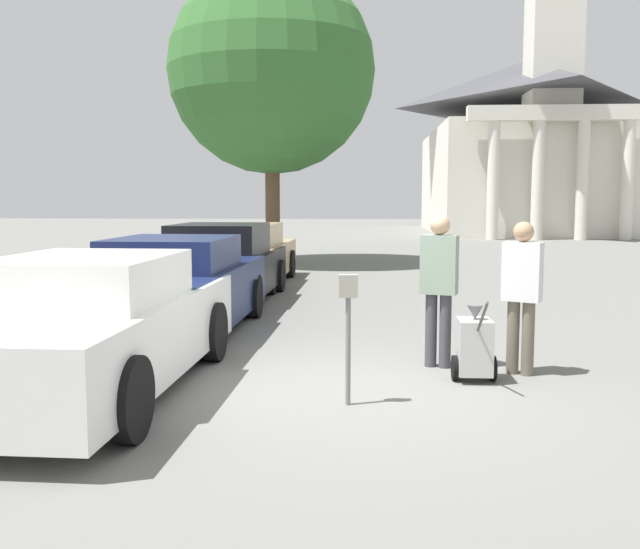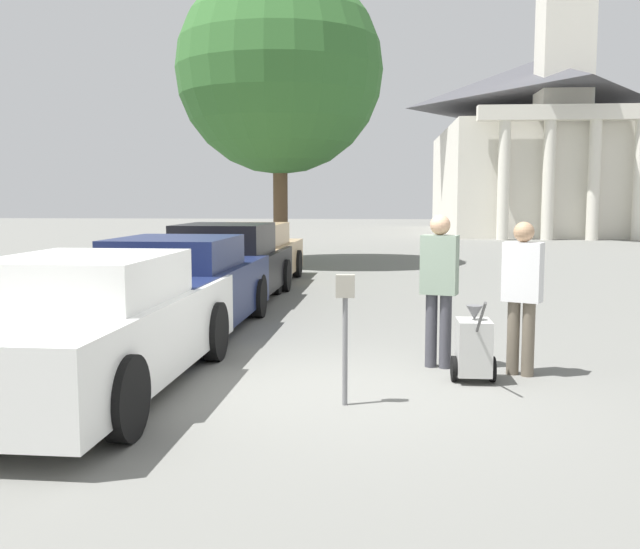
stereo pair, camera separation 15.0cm
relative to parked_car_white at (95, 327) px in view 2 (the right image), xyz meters
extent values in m
plane|color=slate|center=(2.56, 0.19, -0.68)|extent=(120.00, 120.00, 0.00)
cube|color=silver|center=(0.00, 0.03, -0.10)|extent=(1.91, 4.82, 0.77)
cube|color=silver|center=(0.00, -0.16, 0.52)|extent=(1.63, 2.04, 0.46)
cylinder|color=black|center=(-0.85, 1.54, -0.32)|extent=(0.20, 0.73, 0.73)
cylinder|color=black|center=(0.92, 1.49, -0.32)|extent=(0.20, 0.73, 0.73)
cylinder|color=black|center=(0.85, -1.47, -0.32)|extent=(0.20, 0.73, 0.73)
cube|color=#19234C|center=(0.00, 3.21, -0.10)|extent=(1.94, 4.83, 0.81)
cube|color=#19234C|center=(0.00, 3.02, 0.53)|extent=(1.65, 2.05, 0.45)
cylinder|color=black|center=(-0.86, 4.72, -0.36)|extent=(0.20, 0.66, 0.65)
cylinder|color=black|center=(0.93, 4.67, -0.36)|extent=(0.20, 0.66, 0.65)
cylinder|color=black|center=(-0.93, 1.75, -0.36)|extent=(0.20, 0.66, 0.65)
cylinder|color=black|center=(0.86, 1.70, -0.36)|extent=(0.20, 0.66, 0.65)
cube|color=black|center=(0.00, 6.56, -0.13)|extent=(1.97, 4.88, 0.73)
cube|color=black|center=(0.00, 6.37, 0.53)|extent=(1.68, 2.07, 0.60)
cylinder|color=black|center=(-0.87, 8.08, -0.34)|extent=(0.20, 0.69, 0.69)
cylinder|color=black|center=(0.94, 8.04, -0.34)|extent=(0.20, 0.69, 0.69)
cylinder|color=black|center=(-0.94, 5.08, -0.34)|extent=(0.20, 0.69, 0.69)
cylinder|color=black|center=(0.87, 5.04, -0.34)|extent=(0.20, 0.69, 0.69)
cube|color=tan|center=(0.00, 9.20, -0.13)|extent=(1.88, 5.25, 0.74)
cube|color=tan|center=(0.00, 8.99, 0.49)|extent=(1.59, 2.23, 0.50)
cylinder|color=black|center=(-0.82, 10.84, -0.34)|extent=(0.20, 0.69, 0.69)
cylinder|color=black|center=(0.90, 10.80, -0.34)|extent=(0.20, 0.69, 0.69)
cylinder|color=black|center=(-0.90, 7.61, -0.34)|extent=(0.20, 0.69, 0.69)
cylinder|color=black|center=(0.82, 7.57, -0.34)|extent=(0.20, 0.69, 0.69)
cylinder|color=slate|center=(2.61, -0.29, -0.15)|extent=(0.05, 0.05, 1.06)
cube|color=gray|center=(2.61, -0.29, 0.48)|extent=(0.18, 0.09, 0.22)
cylinder|color=#3F3F47|center=(3.72, 1.32, -0.24)|extent=(0.14, 0.14, 0.88)
cylinder|color=#3F3F47|center=(3.56, 1.37, -0.24)|extent=(0.14, 0.14, 0.88)
cube|color=gray|center=(3.64, 1.34, 0.54)|extent=(0.47, 0.34, 0.70)
sphere|color=tan|center=(3.64, 1.34, 1.01)|extent=(0.24, 0.24, 0.24)
cylinder|color=#665B4C|center=(4.62, 1.00, -0.26)|extent=(0.14, 0.14, 0.85)
cylinder|color=#665B4C|center=(4.46, 1.08, -0.26)|extent=(0.14, 0.14, 0.85)
cube|color=silver|center=(4.54, 1.04, 0.50)|extent=(0.47, 0.38, 0.67)
sphere|color=tan|center=(4.54, 1.04, 0.95)|extent=(0.23, 0.23, 0.23)
cube|color=#B2B2AD|center=(3.97, 0.72, -0.30)|extent=(0.36, 0.44, 0.60)
cone|color=#59595B|center=(3.97, 0.72, 0.08)|extent=(0.18, 0.18, 0.16)
cylinder|color=#4C4C4C|center=(3.97, 0.25, 0.10)|extent=(0.03, 0.59, 0.43)
cylinder|color=black|center=(3.76, 0.72, -0.54)|extent=(0.05, 0.28, 0.28)
cylinder|color=black|center=(4.18, 0.72, -0.54)|extent=(0.05, 0.28, 0.28)
cube|color=silver|center=(11.99, 35.85, 2.26)|extent=(10.40, 15.50, 5.90)
pyramid|color=#424247|center=(11.99, 35.85, 7.87)|extent=(10.61, 15.81, 2.65)
cylinder|color=silver|center=(8.87, 27.50, 2.12)|extent=(0.56, 0.56, 5.60)
cylinder|color=silver|center=(10.95, 27.50, 2.12)|extent=(0.56, 0.56, 5.60)
cylinder|color=silver|center=(13.03, 27.50, 2.12)|extent=(0.56, 0.56, 5.60)
cylinder|color=silver|center=(15.11, 27.50, 2.12)|extent=(0.56, 0.56, 5.60)
cube|color=silver|center=(11.99, 27.50, 5.27)|extent=(8.84, 0.70, 0.70)
cube|color=silver|center=(11.99, 29.60, 10.62)|extent=(2.40, 2.40, 10.82)
cylinder|color=brown|center=(-0.02, 14.46, 0.90)|extent=(0.44, 0.44, 3.17)
sphere|color=#33662D|center=(-0.02, 14.46, 5.09)|extent=(6.13, 6.13, 6.13)
camera|label=1|loc=(2.75, -7.06, 1.33)|focal=40.00mm
camera|label=2|loc=(2.90, -7.05, 1.33)|focal=40.00mm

